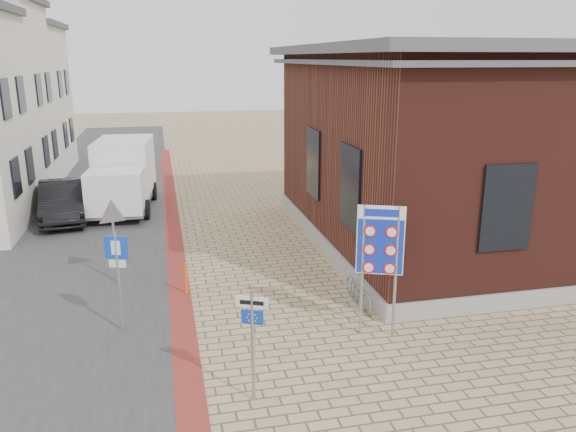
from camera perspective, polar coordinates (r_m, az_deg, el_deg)
name	(u,v)px	position (r m, az deg, el deg)	size (l,w,h in m)	color
ground	(278,356)	(12.82, -0.99, -14.06)	(120.00, 120.00, 0.00)	tan
road_strip	(91,204)	(26.86, -19.37, 1.15)	(7.00, 60.00, 0.02)	#38383A
curb_strip	(173,231)	(21.84, -11.59, -1.50)	(0.60, 40.00, 0.02)	maroon
brick_building	(484,142)	(21.33, 19.32, 7.10)	(13.00, 13.00, 6.80)	gray
bike_rack	(358,295)	(15.26, 7.15, -7.98)	(0.08, 1.80, 0.60)	slate
sedan	(62,201)	(24.54, -21.96, 1.43)	(1.66, 4.75, 1.57)	black
box_truck	(123,175)	(25.25, -16.42, 4.03)	(2.76, 5.78, 2.94)	slate
border_sign	(380,243)	(13.00, 9.36, -2.70)	(1.03, 0.44, 3.19)	gray
essen_sign	(253,329)	(10.68, -3.62, -11.37)	(0.58, 0.29, 2.30)	gray
parking_sign	(118,266)	(13.76, -16.92, -4.84)	(0.53, 0.21, 2.49)	gray
yield_sign	(113,221)	(16.77, -17.38, -0.52)	(0.85, 0.31, 2.47)	gray
bollard	(186,279)	(15.92, -10.31, -6.31)	(0.08, 0.08, 0.92)	#FD5A0D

